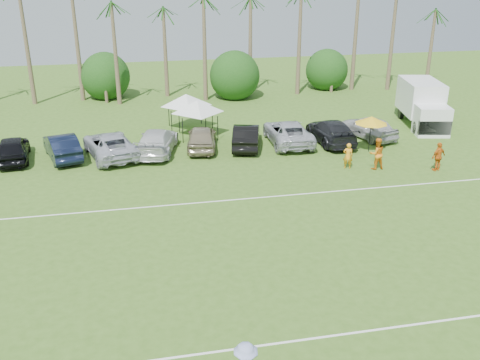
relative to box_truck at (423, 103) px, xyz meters
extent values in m
cube|color=white|center=(-18.71, -23.24, -1.82)|extent=(80.00, 0.10, 0.01)
cube|color=white|center=(-18.71, -11.24, -1.82)|extent=(80.00, 0.10, 0.01)
cone|color=brown|center=(-30.71, 12.76, 3.17)|extent=(0.44, 0.44, 10.00)
cone|color=brown|center=(-26.71, 12.76, 3.67)|extent=(0.44, 0.44, 11.00)
cone|color=brown|center=(-22.71, 12.76, 2.17)|extent=(0.44, 0.44, 8.00)
cone|color=brown|center=(-18.71, 12.76, 2.67)|extent=(0.44, 0.44, 9.00)
cone|color=brown|center=(-14.71, 12.76, 3.17)|extent=(0.44, 0.44, 10.00)
cone|color=brown|center=(-10.71, 12.76, 3.67)|extent=(0.44, 0.44, 11.00)
cone|color=brown|center=(-5.71, 12.76, 2.17)|extent=(0.44, 0.44, 8.00)
cone|color=brown|center=(-0.71, 12.76, 2.67)|extent=(0.44, 0.44, 9.00)
cone|color=brown|center=(4.29, 12.76, 3.17)|extent=(0.44, 0.44, 10.00)
cone|color=brown|center=(8.29, 12.76, 3.67)|extent=(0.44, 0.44, 11.00)
cylinder|color=brown|center=(-24.71, 13.76, -1.13)|extent=(0.30, 0.30, 1.40)
sphere|color=#143D11|center=(-24.71, 13.76, -0.03)|extent=(4.00, 4.00, 4.00)
cylinder|color=brown|center=(-12.71, 13.76, -1.13)|extent=(0.30, 0.30, 1.40)
sphere|color=#143D11|center=(-12.71, 13.76, -0.03)|extent=(4.00, 4.00, 4.00)
cylinder|color=brown|center=(-2.71, 13.76, -1.13)|extent=(0.30, 0.30, 1.40)
sphere|color=#143D11|center=(-2.71, 13.76, -0.03)|extent=(4.00, 4.00, 4.00)
imported|color=orange|center=(-9.42, -7.90, -1.00)|extent=(0.71, 0.59, 1.66)
imported|color=orange|center=(-7.70, -8.33, -0.83)|extent=(0.98, 0.76, 2.01)
imported|color=orange|center=(-4.08, -9.38, -0.91)|extent=(1.16, 0.77, 1.83)
cube|color=white|center=(0.18, 0.81, 0.30)|extent=(3.55, 5.21, 2.59)
cube|color=white|center=(-0.53, -2.43, -0.74)|extent=(2.73, 2.33, 2.18)
cube|color=black|center=(-0.70, -3.19, -1.05)|extent=(2.40, 0.81, 1.04)
cube|color=#E5590C|center=(1.45, 0.53, -0.17)|extent=(0.38, 1.63, 0.93)
cylinder|color=black|center=(-1.50, -2.00, -1.36)|extent=(0.50, 0.98, 0.93)
cylinder|color=black|center=(0.52, -2.45, -1.36)|extent=(0.50, 0.98, 0.93)
cylinder|color=black|center=(-0.57, 2.25, -1.36)|extent=(0.50, 0.98, 0.93)
cylinder|color=black|center=(1.46, 1.81, -1.36)|extent=(0.50, 0.98, 0.93)
cylinder|color=black|center=(-19.02, -0.60, -0.91)|extent=(0.06, 0.06, 1.83)
cylinder|color=black|center=(-16.47, -0.60, -0.91)|extent=(0.06, 0.06, 1.83)
cylinder|color=black|center=(-19.02, 1.94, -0.91)|extent=(0.06, 0.06, 1.83)
cylinder|color=black|center=(-16.47, 1.94, -0.91)|extent=(0.06, 0.06, 1.83)
pyramid|color=white|center=(-17.74, 0.67, 0.92)|extent=(3.95, 3.95, 0.92)
cylinder|color=black|center=(-19.63, 1.46, -0.91)|extent=(0.06, 0.06, 1.85)
cylinder|color=black|center=(-17.06, 1.46, -0.91)|extent=(0.06, 0.06, 1.85)
cylinder|color=black|center=(-19.63, 4.04, -0.91)|extent=(0.06, 0.06, 1.85)
cylinder|color=black|center=(-17.06, 4.04, -0.91)|extent=(0.06, 0.06, 1.85)
pyramid|color=white|center=(-18.35, 2.75, 0.94)|extent=(3.99, 3.99, 0.92)
cylinder|color=black|center=(-6.72, -5.12, -0.72)|extent=(0.05, 0.05, 2.23)
cone|color=gold|center=(-6.72, -5.12, 0.40)|extent=(2.23, 2.23, 0.51)
imported|color=black|center=(-30.26, -2.16, -1.01)|extent=(2.47, 5.02, 1.65)
imported|color=black|center=(-27.16, -2.31, -1.01)|extent=(3.07, 5.29, 1.65)
imported|color=#B4B7C2|center=(-24.06, -2.61, -1.01)|extent=(4.17, 6.43, 1.65)
imported|color=silver|center=(-20.97, -2.44, -1.01)|extent=(3.57, 6.06, 1.65)
imported|color=gray|center=(-17.87, -2.24, -1.01)|extent=(2.70, 5.09, 1.65)
imported|color=black|center=(-14.77, -2.50, -1.01)|extent=(2.94, 5.28, 1.65)
imported|color=#B7BAC0|center=(-11.67, -2.26, -1.01)|extent=(2.93, 6.02, 1.65)
imported|color=black|center=(-8.58, -2.66, -1.01)|extent=(2.37, 5.70, 1.65)
imported|color=#B7B7B8|center=(-5.48, -2.18, -1.01)|extent=(3.33, 5.20, 1.65)
camera|label=1|loc=(-22.39, -37.42, 10.16)|focal=40.00mm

